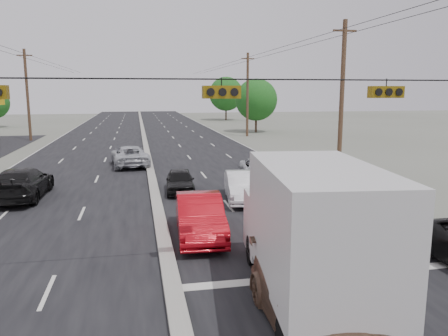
{
  "coord_description": "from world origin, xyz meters",
  "views": [
    {
      "loc": [
        -0.83,
        -11.99,
        5.48
      ],
      "look_at": [
        2.82,
        6.21,
        2.2
      ],
      "focal_mm": 35.0,
      "sensor_mm": 36.0,
      "label": 1
    }
  ],
  "objects": [
    {
      "name": "oncoming_near",
      "position": [
        -6.7,
        11.54,
        0.81
      ],
      "size": [
        2.41,
        5.62,
        1.61
      ],
      "primitive_type": "imported",
      "rotation": [
        0.0,
        0.0,
        3.12
      ],
      "color": "black",
      "rests_on": "ground"
    },
    {
      "name": "tree_right_far",
      "position": [
        16.0,
        70.0,
        4.96
      ],
      "size": [
        6.4,
        6.4,
        8.16
      ],
      "color": "#382619",
      "rests_on": "ground"
    },
    {
      "name": "box_truck",
      "position": [
        3.48,
        -1.84,
        1.91
      ],
      "size": [
        3.37,
        7.59,
        3.73
      ],
      "rotation": [
        0.0,
        0.0,
        -0.11
      ],
      "color": "black",
      "rests_on": "ground"
    },
    {
      "name": "tree_right_mid",
      "position": [
        15.0,
        45.0,
        4.34
      ],
      "size": [
        5.6,
        5.6,
        7.14
      ],
      "color": "#382619",
      "rests_on": "ground"
    },
    {
      "name": "queue_car_b",
      "position": [
        4.28,
        8.89,
        0.72
      ],
      "size": [
        2.07,
        4.55,
        1.45
      ],
      "primitive_type": "imported",
      "rotation": [
        0.0,
        0.0,
        -0.13
      ],
      "color": "white",
      "rests_on": "ground"
    },
    {
      "name": "red_sedan",
      "position": [
        1.4,
        3.8,
        0.79
      ],
      "size": [
        1.96,
        4.91,
        1.59
      ],
      "primitive_type": "imported",
      "rotation": [
        0.0,
        0.0,
        -0.06
      ],
      "color": "red",
      "rests_on": "ground"
    },
    {
      "name": "utility_pole_right_b",
      "position": [
        12.5,
        15.0,
        5.11
      ],
      "size": [
        1.6,
        0.3,
        10.0
      ],
      "color": "#422D1E",
      "rests_on": "ground"
    },
    {
      "name": "queue_car_c",
      "position": [
        6.59,
        13.85,
        0.63
      ],
      "size": [
        2.55,
        4.73,
        1.26
      ],
      "primitive_type": "imported",
      "rotation": [
        0.0,
        0.0,
        -0.1
      ],
      "color": "silver",
      "rests_on": "ground"
    },
    {
      "name": "queue_car_e",
      "position": [
        8.21,
        11.23,
        0.78
      ],
      "size": [
        2.14,
        4.68,
        1.56
      ],
      "primitive_type": "imported",
      "rotation": [
        0.0,
        0.0,
        0.07
      ],
      "color": "maroon",
      "rests_on": "ground"
    },
    {
      "name": "traffic_signals",
      "position": [
        1.4,
        0.0,
        5.49
      ],
      "size": [
        25.0,
        0.3,
        0.54
      ],
      "color": "black",
      "rests_on": "ground"
    },
    {
      "name": "queue_car_a",
      "position": [
        1.4,
        11.36,
        0.63
      ],
      "size": [
        1.73,
        3.8,
        1.26
      ],
      "primitive_type": "imported",
      "rotation": [
        0.0,
        0.0,
        -0.07
      ],
      "color": "black",
      "rests_on": "ground"
    },
    {
      "name": "queue_car_d",
      "position": [
        9.6,
        5.23,
        0.62
      ],
      "size": [
        1.9,
        4.31,
        1.23
      ],
      "primitive_type": "imported",
      "rotation": [
        0.0,
        0.0,
        0.04
      ],
      "color": "navy",
      "rests_on": "ground"
    },
    {
      "name": "tan_sedan",
      "position": [
        3.0,
        -3.42,
        0.77
      ],
      "size": [
        2.25,
        5.34,
        1.54
      ],
      "primitive_type": "imported",
      "rotation": [
        0.0,
        0.0,
        -0.02
      ],
      "color": "brown",
      "rests_on": "ground"
    },
    {
      "name": "center_median",
      "position": [
        0.0,
        30.0,
        0.1
      ],
      "size": [
        0.5,
        160.0,
        0.2
      ],
      "primitive_type": "cube",
      "color": "gray",
      "rests_on": "ground"
    },
    {
      "name": "oncoming_far",
      "position": [
        -1.4,
        20.64,
        0.75
      ],
      "size": [
        3.03,
        5.61,
        1.5
      ],
      "primitive_type": "imported",
      "rotation": [
        0.0,
        0.0,
        3.25
      ],
      "color": "#B5B8BD",
      "rests_on": "ground"
    },
    {
      "name": "road_surface",
      "position": [
        0.0,
        30.0,
        0.0
      ],
      "size": [
        20.0,
        160.0,
        0.02
      ],
      "primitive_type": "cube",
      "color": "black",
      "rests_on": "ground"
    },
    {
      "name": "ground",
      "position": [
        0.0,
        0.0,
        0.0
      ],
      "size": [
        200.0,
        200.0,
        0.0
      ],
      "primitive_type": "plane",
      "color": "#606356",
      "rests_on": "ground"
    },
    {
      "name": "utility_pole_left_c",
      "position": [
        -12.5,
        40.0,
        5.11
      ],
      "size": [
        1.6,
        0.3,
        10.0
      ],
      "color": "#422D1E",
      "rests_on": "ground"
    },
    {
      "name": "utility_pole_right_c",
      "position": [
        12.5,
        40.0,
        5.11
      ],
      "size": [
        1.6,
        0.3,
        10.0
      ],
      "color": "#422D1E",
      "rests_on": "ground"
    }
  ]
}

